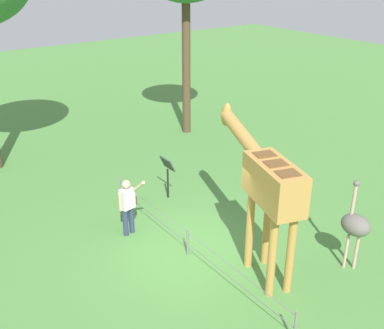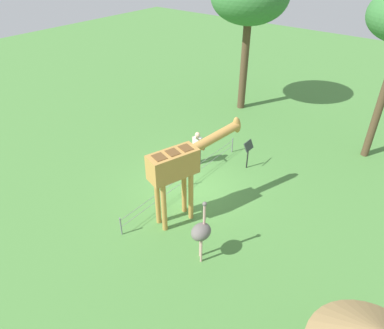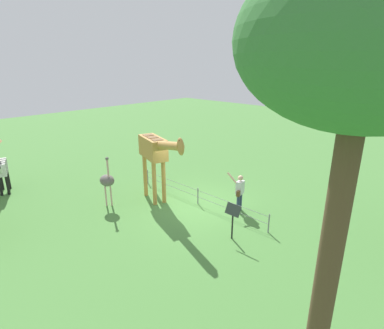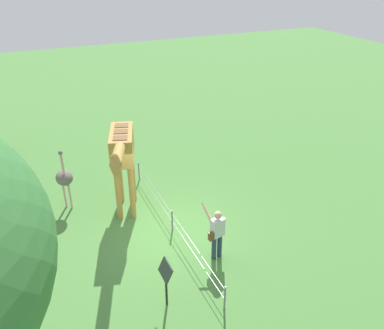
{
  "view_description": "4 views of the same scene",
  "coord_description": "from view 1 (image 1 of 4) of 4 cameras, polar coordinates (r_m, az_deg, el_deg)",
  "views": [
    {
      "loc": [
        -7.74,
        5.73,
        6.78
      ],
      "look_at": [
        0.59,
        -0.32,
        2.09
      ],
      "focal_mm": 43.17,
      "sensor_mm": 36.0,
      "label": 1
    },
    {
      "loc": [
        -8.9,
        -7.14,
        8.77
      ],
      "look_at": [
        -0.45,
        -0.45,
        1.61
      ],
      "focal_mm": 32.78,
      "sensor_mm": 36.0,
      "label": 2
    },
    {
      "loc": [
        8.3,
        -8.87,
        5.96
      ],
      "look_at": [
        -0.65,
        0.55,
        1.6
      ],
      "focal_mm": 28.76,
      "sensor_mm": 36.0,
      "label": 3
    },
    {
      "loc": [
        9.62,
        -3.36,
        7.81
      ],
      "look_at": [
        0.08,
        0.89,
        2.27
      ],
      "focal_mm": 37.32,
      "sensor_mm": 36.0,
      "label": 4
    }
  ],
  "objects": [
    {
      "name": "ostrich",
      "position": [
        11.22,
        19.54,
        -7.06
      ],
      "size": [
        0.7,
        0.56,
        2.25
      ],
      "color": "#CC9E93",
      "rests_on": "ground_plane"
    },
    {
      "name": "wire_fence",
      "position": [
        11.43,
        -0.55,
        -9.42
      ],
      "size": [
        7.05,
        0.05,
        0.75
      ],
      "color": "slate",
      "rests_on": "ground_plane"
    },
    {
      "name": "giraffe",
      "position": [
        10.09,
        9.26,
        -2.32
      ],
      "size": [
        3.68,
        1.57,
        3.44
      ],
      "color": "#BC8942",
      "rests_on": "ground_plane"
    },
    {
      "name": "info_sign",
      "position": [
        13.78,
        -3.04,
        -0.59
      ],
      "size": [
        0.56,
        0.21,
        1.32
      ],
      "color": "black",
      "rests_on": "ground_plane"
    },
    {
      "name": "visitor",
      "position": [
        12.1,
        -7.92,
        -4.83
      ],
      "size": [
        0.67,
        0.57,
        1.68
      ],
      "color": "navy",
      "rests_on": "ground_plane"
    },
    {
      "name": "ground_plane",
      "position": [
        11.78,
        0.43,
        -10.67
      ],
      "size": [
        60.0,
        60.0,
        0.0
      ],
      "primitive_type": "plane",
      "color": "#4C843D"
    }
  ]
}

